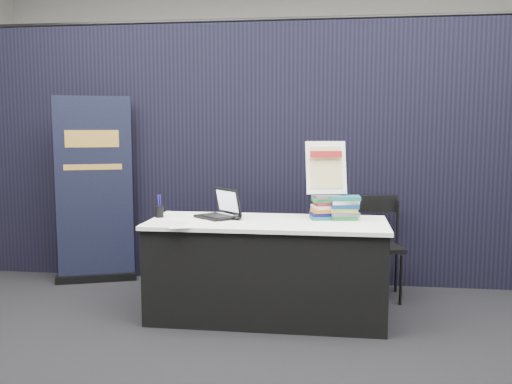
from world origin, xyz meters
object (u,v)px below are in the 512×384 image
(book_stack_tall, at_px, (325,207))
(laptop, at_px, (216,211))
(info_sign, at_px, (326,168))
(stacking_chair, at_px, (377,242))
(display_table, at_px, (267,269))
(pullup_banner, at_px, (95,201))
(book_stack_short, at_px, (345,208))

(book_stack_tall, bearing_deg, laptop, -176.73)
(info_sign, height_order, stacking_chair, info_sign)
(display_table, distance_m, stacking_chair, 1.10)
(book_stack_tall, distance_m, stacking_chair, 0.77)
(info_sign, bearing_deg, pullup_banner, 152.72)
(display_table, relative_size, book_stack_tall, 7.74)
(display_table, height_order, book_stack_short, book_stack_short)
(book_stack_short, bearing_deg, stacking_chair, 61.34)
(display_table, bearing_deg, laptop, 166.86)
(laptop, distance_m, book_stack_tall, 0.85)
(laptop, bearing_deg, pullup_banner, -164.26)
(book_stack_tall, relative_size, stacking_chair, 0.27)
(display_table, xyz_separation_m, book_stack_short, (0.58, 0.14, 0.47))
(book_stack_short, xyz_separation_m, info_sign, (-0.15, 0.03, 0.30))
(laptop, distance_m, stacking_chair, 1.44)
(laptop, xyz_separation_m, info_sign, (0.85, 0.08, 0.34))
(laptop, distance_m, info_sign, 0.92)
(book_stack_tall, xyz_separation_m, info_sign, (0.00, 0.03, 0.30))
(pullup_banner, bearing_deg, book_stack_tall, -36.87)
(book_stack_short, relative_size, pullup_banner, 0.14)
(laptop, height_order, stacking_chair, laptop)
(book_stack_short, bearing_deg, pullup_banner, 164.46)
(display_table, distance_m, book_stack_short, 0.76)
(book_stack_tall, distance_m, book_stack_short, 0.15)
(book_stack_short, xyz_separation_m, stacking_chair, (0.29, 0.53, -0.36))
(display_table, xyz_separation_m, pullup_banner, (-1.71, 0.78, 0.39))
(display_table, distance_m, pullup_banner, 1.92)
(book_stack_tall, height_order, book_stack_short, book_stack_tall)
(info_sign, xyz_separation_m, stacking_chair, (0.43, 0.49, -0.66))
(book_stack_tall, height_order, stacking_chair, book_stack_tall)
(display_table, relative_size, pullup_banner, 1.04)
(pullup_banner, bearing_deg, book_stack_short, -35.97)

